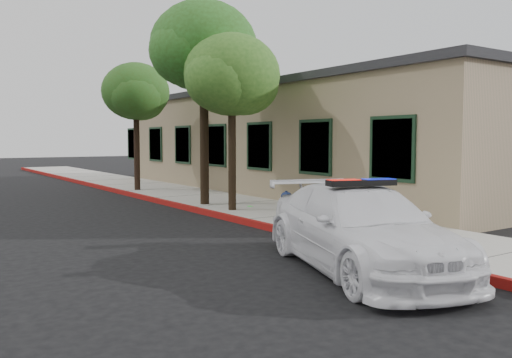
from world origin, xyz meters
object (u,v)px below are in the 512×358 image
object	(u,v)px
clapboard_building	(302,141)
street_tree_far	(137,94)
street_tree_near	(232,79)
fire_hydrant	(286,206)
police_car	(361,228)
street_tree_mid	(204,51)

from	to	relation	value
clapboard_building	street_tree_far	bearing A→B (deg)	152.37
street_tree_near	street_tree_far	size ratio (longest dim) A/B	0.99
clapboard_building	fire_hydrant	world-z (taller)	clapboard_building
police_car	fire_hydrant	xyz separation A→B (m)	(1.59, 4.13, -0.18)
fire_hydrant	police_car	bearing A→B (deg)	-114.18
street_tree_mid	street_tree_far	bearing A→B (deg)	89.80
fire_hydrant	street_tree_mid	xyz separation A→B (m)	(0.03, 4.29, 4.37)
clapboard_building	police_car	xyz separation A→B (m)	(-7.59, -10.97, -1.42)
clapboard_building	police_car	world-z (taller)	clapboard_building
clapboard_building	street_tree_near	distance (m)	7.56
street_tree_mid	fire_hydrant	bearing A→B (deg)	-90.44
street_tree_far	clapboard_building	bearing A→B (deg)	-27.63
police_car	street_tree_near	size ratio (longest dim) A/B	1.04
street_tree_near	fire_hydrant	bearing A→B (deg)	-90.39
fire_hydrant	street_tree_mid	size ratio (longest dim) A/B	0.12
clapboard_building	street_tree_near	world-z (taller)	street_tree_near
clapboard_building	street_tree_near	bearing A→B (deg)	-144.56
police_car	fire_hydrant	world-z (taller)	police_car
street_tree_near	street_tree_mid	xyz separation A→B (m)	(0.02, 1.70, 1.00)
fire_hydrant	street_tree_mid	world-z (taller)	street_tree_mid
fire_hydrant	street_tree_far	world-z (taller)	street_tree_far
street_tree_mid	street_tree_far	distance (m)	5.74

